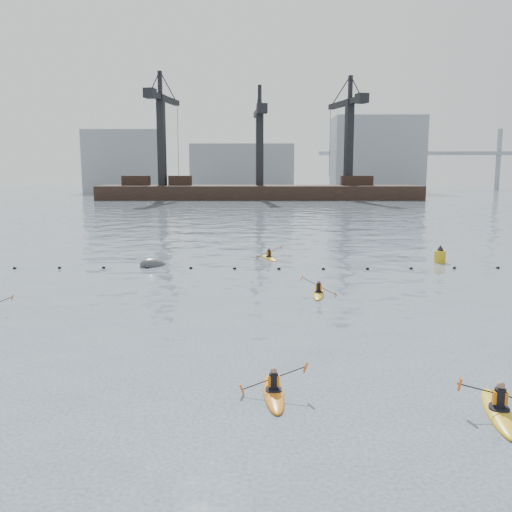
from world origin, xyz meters
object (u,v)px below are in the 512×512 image
object	(u,v)px
kayaker_5	(269,258)
nav_buoy	(440,256)
kayaker_3	(319,293)
kayaker_0	(273,392)
kayaker_1	(499,411)
mooring_buoy	(153,266)

from	to	relation	value
kayaker_5	nav_buoy	world-z (taller)	nav_buoy
kayaker_3	nav_buoy	size ratio (longest dim) A/B	2.00
kayaker_5	kayaker_0	bearing A→B (deg)	-108.24
kayaker_3	nav_buoy	xyz separation A→B (m)	(9.98, 10.36, 0.35)
kayaker_0	kayaker_3	bearing A→B (deg)	74.96
kayaker_1	kayaker_0	bearing A→B (deg)	179.61
kayaker_0	nav_buoy	xyz separation A→B (m)	(12.79, 23.46, 0.35)
kayaker_0	kayaker_1	size ratio (longest dim) A/B	0.89
kayaker_0	mooring_buoy	size ratio (longest dim) A/B	1.40
kayaker_0	kayaker_5	size ratio (longest dim) A/B	0.98
kayaker_3	kayaker_0	bearing A→B (deg)	-93.36
kayaker_0	kayaker_1	xyz separation A→B (m)	(6.20, -1.30, 0.01)
kayaker_1	kayaker_3	size ratio (longest dim) A/B	1.17
kayaker_1	nav_buoy	xyz separation A→B (m)	(6.59, 24.76, 0.34)
kayaker_0	kayaker_5	world-z (taller)	kayaker_5
kayaker_1	mooring_buoy	distance (m)	27.23
kayaker_1	mooring_buoy	size ratio (longest dim) A/B	1.57
mooring_buoy	nav_buoy	world-z (taller)	nav_buoy
mooring_buoy	nav_buoy	bearing A→B (deg)	3.93
nav_buoy	kayaker_3	bearing A→B (deg)	-133.91
mooring_buoy	kayaker_3	bearing A→B (deg)	-40.07
kayaker_3	mooring_buoy	size ratio (longest dim) A/B	1.35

